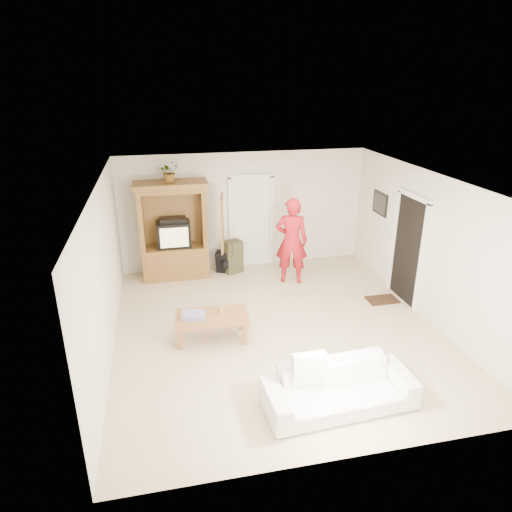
{
  "coord_description": "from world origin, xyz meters",
  "views": [
    {
      "loc": [
        -1.83,
        -6.72,
        4.12
      ],
      "look_at": [
        -0.25,
        0.6,
        1.15
      ],
      "focal_mm": 32.0,
      "sensor_mm": 36.0,
      "label": 1
    }
  ],
  "objects": [
    {
      "name": "ceiling",
      "position": [
        0.0,
        0.0,
        2.6
      ],
      "size": [
        6.0,
        6.0,
        0.0
      ],
      "primitive_type": "plane",
      "rotation": [
        3.14,
        0.0,
        0.0
      ],
      "color": "white",
      "rests_on": "floor"
    },
    {
      "name": "coffee_table",
      "position": [
        -1.14,
        -0.1,
        0.39
      ],
      "size": [
        1.23,
        0.73,
        0.44
      ],
      "rotation": [
        0.0,
        0.0,
        -0.07
      ],
      "color": "#A16A37",
      "rests_on": "floor"
    },
    {
      "name": "wall_front",
      "position": [
        0.0,
        -3.0,
        1.3
      ],
      "size": [
        5.5,
        0.0,
        5.5
      ],
      "primitive_type": "plane",
      "rotation": [
        -1.57,
        0.0,
        0.0
      ],
      "color": "silver",
      "rests_on": "floor"
    },
    {
      "name": "candle",
      "position": [
        -0.98,
        -0.04,
        0.49
      ],
      "size": [
        0.08,
        0.08,
        0.1
      ],
      "primitive_type": "cylinder",
      "color": "tan",
      "rests_on": "coffee_table"
    },
    {
      "name": "sofa",
      "position": [
        0.29,
        -2.13,
        0.29
      ],
      "size": [
        2.04,
        0.9,
        0.58
      ],
      "primitive_type": "imported",
      "rotation": [
        0.0,
        0.0,
        0.06
      ],
      "color": "white",
      "rests_on": "floor"
    },
    {
      "name": "backpack_black",
      "position": [
        -0.51,
        2.63,
        0.24
      ],
      "size": [
        0.44,
        0.36,
        0.47
      ],
      "primitive_type": null,
      "rotation": [
        0.0,
        0.0,
        -0.41
      ],
      "color": "black",
      "rests_on": "floor"
    },
    {
      "name": "doormat",
      "position": [
        2.3,
        0.6,
        0.01
      ],
      "size": [
        0.6,
        0.4,
        0.02
      ],
      "primitive_type": "cube",
      "color": "#382316",
      "rests_on": "floor"
    },
    {
      "name": "plant",
      "position": [
        -1.6,
        2.63,
        2.31
      ],
      "size": [
        0.5,
        0.48,
        0.43
      ],
      "primitive_type": "imported",
      "rotation": [
        0.0,
        0.0,
        0.53
      ],
      "color": "#4C7238",
      "rests_on": "armoire"
    },
    {
      "name": "floor",
      "position": [
        0.0,
        0.0,
        0.0
      ],
      "size": [
        6.0,
        6.0,
        0.0
      ],
      "primitive_type": "plane",
      "color": "tan",
      "rests_on": "ground"
    },
    {
      "name": "doorway_right",
      "position": [
        2.73,
        0.6,
        1.02
      ],
      "size": [
        0.05,
        0.9,
        2.04
      ],
      "primitive_type": "cube",
      "color": "black",
      "rests_on": "floor"
    },
    {
      "name": "framed_picture",
      "position": [
        2.73,
        1.9,
        1.6
      ],
      "size": [
        0.03,
        0.6,
        0.48
      ],
      "primitive_type": "cube",
      "color": "black",
      "rests_on": "wall_right"
    },
    {
      "name": "backpack_olive",
      "position": [
        -0.34,
        2.61,
        0.37
      ],
      "size": [
        0.46,
        0.41,
        0.73
      ],
      "primitive_type": null,
      "rotation": [
        0.0,
        0.0,
        0.38
      ],
      "color": "#47442B",
      "rests_on": "floor"
    },
    {
      "name": "wall_back",
      "position": [
        0.0,
        3.0,
        1.3
      ],
      "size": [
        5.5,
        0.0,
        5.5
      ],
      "primitive_type": "plane",
      "rotation": [
        1.57,
        0.0,
        0.0
      ],
      "color": "silver",
      "rests_on": "floor"
    },
    {
      "name": "wall_left",
      "position": [
        -2.75,
        0.0,
        1.3
      ],
      "size": [
        0.0,
        6.0,
        6.0
      ],
      "primitive_type": "plane",
      "rotation": [
        1.57,
        0.0,
        1.57
      ],
      "color": "silver",
      "rests_on": "floor"
    },
    {
      "name": "towel",
      "position": [
        -1.44,
        -0.1,
        0.48
      ],
      "size": [
        0.44,
        0.37,
        0.08
      ],
      "primitive_type": "cube",
      "rotation": [
        0.0,
        0.0,
        -0.27
      ],
      "color": "#CA4371",
      "rests_on": "coffee_table"
    },
    {
      "name": "man",
      "position": [
        0.78,
        1.84,
        0.92
      ],
      "size": [
        0.78,
        0.63,
        1.84
      ],
      "primitive_type": "imported",
      "rotation": [
        0.0,
        0.0,
        2.83
      ],
      "color": "#AB161F",
      "rests_on": "floor"
    },
    {
      "name": "door_back",
      "position": [
        0.15,
        2.97,
        1.02
      ],
      "size": [
        0.85,
        0.05,
        2.04
      ],
      "primitive_type": "cube",
      "color": "white",
      "rests_on": "floor"
    },
    {
      "name": "armoire",
      "position": [
        -1.58,
        2.66,
        0.91
      ],
      "size": [
        1.82,
        1.14,
        2.1
      ],
      "color": "brown",
      "rests_on": "floor"
    },
    {
      "name": "wall_right",
      "position": [
        2.75,
        0.0,
        1.3
      ],
      "size": [
        0.0,
        6.0,
        6.0
      ],
      "primitive_type": "plane",
      "rotation": [
        1.57,
        0.0,
        -1.57
      ],
      "color": "silver",
      "rests_on": "floor"
    }
  ]
}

